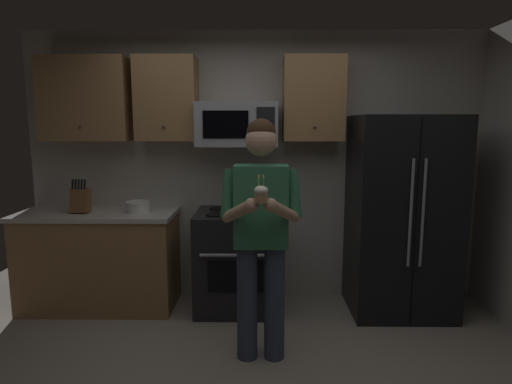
# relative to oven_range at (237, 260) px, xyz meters

# --- Properties ---
(wall_back) EXTENTS (4.40, 0.10, 2.60)m
(wall_back) POSITION_rel_oven_range_xyz_m (0.15, 0.39, 0.84)
(wall_back) COLOR beige
(wall_back) RESTS_ON ground
(oven_range) EXTENTS (0.76, 0.70, 0.93)m
(oven_range) POSITION_rel_oven_range_xyz_m (0.00, 0.00, 0.00)
(oven_range) COLOR black
(oven_range) RESTS_ON ground
(microwave) EXTENTS (0.74, 0.41, 0.40)m
(microwave) POSITION_rel_oven_range_xyz_m (0.00, 0.12, 1.26)
(microwave) COLOR #9EA0A5
(refrigerator) EXTENTS (0.90, 0.75, 1.80)m
(refrigerator) POSITION_rel_oven_range_xyz_m (1.50, -0.04, 0.44)
(refrigerator) COLOR black
(refrigerator) RESTS_ON ground
(cabinet_row_upper) EXTENTS (2.78, 0.36, 0.76)m
(cabinet_row_upper) POSITION_rel_oven_range_xyz_m (-0.57, 0.17, 1.49)
(cabinet_row_upper) COLOR #9E7247
(counter_left) EXTENTS (1.44, 0.66, 0.92)m
(counter_left) POSITION_rel_oven_range_xyz_m (-1.30, 0.02, 0.00)
(counter_left) COLOR #9E7247
(counter_left) RESTS_ON ground
(knife_block) EXTENTS (0.16, 0.15, 0.32)m
(knife_block) POSITION_rel_oven_range_xyz_m (-1.43, -0.03, 0.57)
(knife_block) COLOR brown
(knife_block) RESTS_ON counter_left
(bowl_large_white) EXTENTS (0.22, 0.22, 0.10)m
(bowl_large_white) POSITION_rel_oven_range_xyz_m (-0.91, -0.02, 0.51)
(bowl_large_white) COLOR white
(bowl_large_white) RESTS_ON counter_left
(person) EXTENTS (0.60, 0.48, 1.76)m
(person) POSITION_rel_oven_range_xyz_m (0.22, -0.91, 0.53)
(person) COLOR #383F59
(person) RESTS_ON ground
(cupcake) EXTENTS (0.09, 0.09, 0.17)m
(cupcake) POSITION_rel_oven_range_xyz_m (0.22, -1.23, 0.83)
(cupcake) COLOR #A87F56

